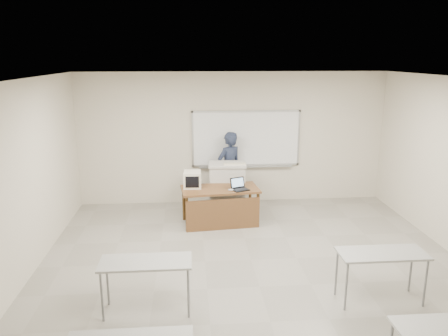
{
  "coord_description": "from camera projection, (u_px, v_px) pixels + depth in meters",
  "views": [
    {
      "loc": [
        -1.0,
        -5.78,
        3.33
      ],
      "look_at": [
        -0.35,
        2.2,
        1.27
      ],
      "focal_mm": 35.0,
      "sensor_mm": 36.0,
      "label": 1
    }
  ],
  "objects": [
    {
      "name": "presenter",
      "position": [
        229.0,
        169.0,
        9.86
      ],
      "size": [
        0.74,
        0.68,
        1.7
      ],
      "primitive_type": "imported",
      "rotation": [
        0.0,
        0.0,
        3.7
      ],
      "color": "black",
      "rests_on": "floor"
    },
    {
      "name": "floor",
      "position": [
        259.0,
        287.0,
        6.49
      ],
      "size": [
        7.0,
        8.0,
        0.01
      ],
      "primitive_type": "cube",
      "color": "gray",
      "rests_on": "ground"
    },
    {
      "name": "mouse",
      "position": [
        231.0,
        190.0,
        8.6
      ],
      "size": [
        0.12,
        0.1,
        0.04
      ],
      "primitive_type": "ellipsoid",
      "rotation": [
        0.0,
        0.0,
        -0.31
      ],
      "color": "silver",
      "rests_on": "instructor_desk"
    },
    {
      "name": "student_desks",
      "position": [
        279.0,
        294.0,
        5.02
      ],
      "size": [
        4.4,
        2.2,
        0.73
      ],
      "color": "gray",
      "rests_on": "floor"
    },
    {
      "name": "keyboard",
      "position": [
        235.0,
        164.0,
        9.18
      ],
      "size": [
        0.47,
        0.17,
        0.03
      ],
      "primitive_type": "cube",
      "rotation": [
        0.0,
        0.0,
        -0.03
      ],
      "color": "beige",
      "rests_on": "podium"
    },
    {
      "name": "whiteboard",
      "position": [
        246.0,
        139.0,
        9.97
      ],
      "size": [
        2.48,
        0.1,
        1.31
      ],
      "color": "white",
      "rests_on": "floor"
    },
    {
      "name": "podium",
      "position": [
        227.0,
        188.0,
        9.42
      ],
      "size": [
        0.79,
        0.57,
        1.11
      ],
      "rotation": [
        0.0,
        0.0,
        -0.07
      ],
      "color": "beige",
      "rests_on": "floor"
    },
    {
      "name": "crt_monitor",
      "position": [
        192.0,
        179.0,
        8.82
      ],
      "size": [
        0.35,
        0.4,
        0.33
      ],
      "rotation": [
        0.0,
        0.0,
        -0.03
      ],
      "color": "beige",
      "rests_on": "instructor_desk"
    },
    {
      "name": "laptop",
      "position": [
        240.0,
        187.0,
        8.68
      ],
      "size": [
        0.31,
        0.29,
        0.23
      ],
      "rotation": [
        0.0,
        0.0,
        0.4
      ],
      "color": "black",
      "rests_on": "instructor_desk"
    },
    {
      "name": "instructor_desk",
      "position": [
        220.0,
        199.0,
        8.72
      ],
      "size": [
        1.54,
        0.77,
        0.75
      ],
      "rotation": [
        0.0,
        0.0,
        0.1
      ],
      "color": "brown",
      "rests_on": "floor"
    }
  ]
}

